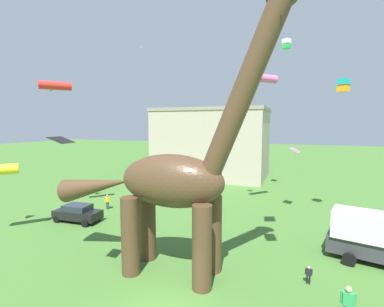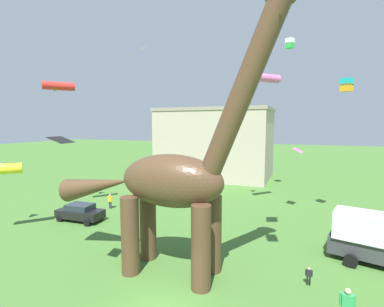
{
  "view_description": "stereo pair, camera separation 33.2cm",
  "coord_description": "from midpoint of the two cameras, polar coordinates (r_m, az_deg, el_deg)",
  "views": [
    {
      "loc": [
        5.64,
        -10.69,
        8.7
      ],
      "look_at": [
        -0.21,
        4.97,
        6.97
      ],
      "focal_mm": 26.21,
      "sensor_mm": 36.0,
      "label": 1
    },
    {
      "loc": [
        5.95,
        -10.57,
        8.7
      ],
      "look_at": [
        -0.21,
        4.97,
        6.97
      ],
      "focal_mm": 26.21,
      "sensor_mm": 36.0,
      "label": 2
    }
  ],
  "objects": [
    {
      "name": "dinosaur_sculpture",
      "position": [
        16.21,
        -3.89,
        -5.53
      ],
      "size": [
        14.53,
        3.08,
        15.19
      ],
      "rotation": [
        0.0,
        0.0,
        -0.41
      ],
      "color": "#513823",
      "rests_on": "ground_plane"
    },
    {
      "name": "parked_sedan_left",
      "position": [
        27.77,
        -21.47,
        -11.03
      ],
      "size": [
        4.3,
        2.04,
        1.55
      ],
      "rotation": [
        0.0,
        0.0,
        0.06
      ],
      "color": "black",
      "rests_on": "ground_plane"
    },
    {
      "name": "parked_box_truck",
      "position": [
        21.61,
        34.02,
        -14.19
      ],
      "size": [
        5.94,
        3.38,
        3.2
      ],
      "rotation": [
        0.0,
        0.0,
        -0.24
      ],
      "color": "#38383D",
      "rests_on": "ground_plane"
    },
    {
      "name": "person_watching_child",
      "position": [
        17.75,
        23.21,
        -21.67
      ],
      "size": [
        0.38,
        0.17,
        1.02
      ],
      "rotation": [
        0.0,
        0.0,
        1.12
      ],
      "color": "black",
      "rests_on": "ground_plane"
    },
    {
      "name": "person_vendor_side",
      "position": [
        30.59,
        -16.02,
        -9.06
      ],
      "size": [
        0.57,
        0.25,
        1.53
      ],
      "rotation": [
        0.0,
        0.0,
        5.71
      ],
      "color": "#2D3347",
      "rests_on": "ground_plane"
    },
    {
      "name": "person_near_flyer",
      "position": [
        15.34,
        29.65,
        -24.93
      ],
      "size": [
        0.64,
        0.28,
        1.7
      ],
      "rotation": [
        0.0,
        0.0,
        3.16
      ],
      "color": "#6B6056",
      "rests_on": "ground_plane"
    },
    {
      "name": "kite_trailing",
      "position": [
        35.3,
        19.56,
        20.37
      ],
      "size": [
        1.02,
        1.02,
        1.07
      ],
      "color": "white"
    },
    {
      "name": "kite_far_right",
      "position": [
        28.62,
        14.89,
        14.5
      ],
      "size": [
        2.9,
        2.85,
        0.82
      ],
      "color": "pink"
    },
    {
      "name": "kite_drifting",
      "position": [
        14.91,
        -24.52,
        2.55
      ],
      "size": [
        1.02,
        1.27,
        0.31
      ],
      "color": "black"
    },
    {
      "name": "kite_far_left",
      "position": [
        26.85,
        -34.14,
        -2.57
      ],
      "size": [
        3.13,
        3.06,
        0.88
      ],
      "color": "yellow"
    },
    {
      "name": "kite_mid_center",
      "position": [
        28.93,
        21.04,
        0.62
      ],
      "size": [
        1.09,
        1.38,
        1.62
      ],
      "color": "pink"
    },
    {
      "name": "kite_high_left",
      "position": [
        27.68,
        29.29,
        12.1
      ],
      "size": [
        1.07,
        1.07,
        1.1
      ],
      "color": "#19B2B7"
    },
    {
      "name": "kite_high_right",
      "position": [
        29.78,
        -25.28,
        12.24
      ],
      "size": [
        2.88,
        2.79,
        0.81
      ],
      "color": "red"
    },
    {
      "name": "kite_near_low",
      "position": [
        36.1,
        -9.8,
        20.35
      ],
      "size": [
        1.24,
        1.16,
        0.35
      ],
      "color": "white"
    },
    {
      "name": "background_building_block",
      "position": [
        46.99,
        5.05,
        2.18
      ],
      "size": [
        17.96,
        11.76,
        11.31
      ],
      "color": "#B7A893",
      "rests_on": "ground_plane"
    }
  ]
}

